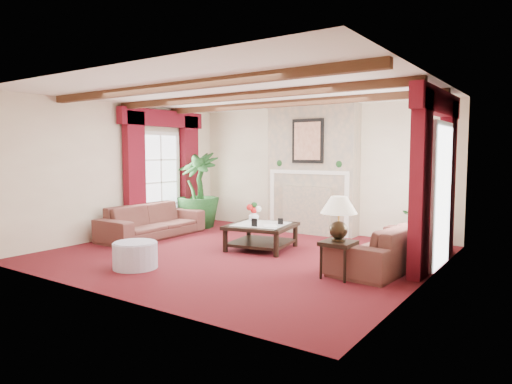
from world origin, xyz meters
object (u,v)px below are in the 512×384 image
Objects in this scene: ottoman at (135,255)px; sofa_right at (387,237)px; sofa_left at (152,215)px; coffee_table at (261,237)px; potted_palm at (198,207)px; side_table at (338,260)px.

sofa_right is at bearing 36.25° from ottoman.
coffee_table is at bearing -84.88° from sofa_left.
sofa_right is 4.86m from potted_palm.
sofa_right is 2.24m from coffee_table.
potted_palm is at bearing 117.11° from ottoman.
potted_palm is (-0.04, 1.44, 0.04)m from sofa_left.
side_table reaches higher than ottoman.
ottoman is at bearing -62.89° from potted_palm.
sofa_left is at bearing 171.24° from side_table.
sofa_left is 4.49× the size of side_table.
sofa_left is at bearing 176.64° from coffee_table.
side_table is at bearing 24.11° from ottoman.
coffee_table is at bearing -83.60° from sofa_right.
potted_palm is 3.46× the size of side_table.
sofa_left reaches higher than coffee_table.
coffee_table is 1.66× the size of ottoman.
coffee_table is at bearing -24.67° from potted_palm.
sofa_left is 2.49m from coffee_table.
potted_palm is 4.89m from side_table.
coffee_table reaches higher than ottoman.
sofa_right reaches higher than side_table.
ottoman is at bearing -120.32° from coffee_table.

